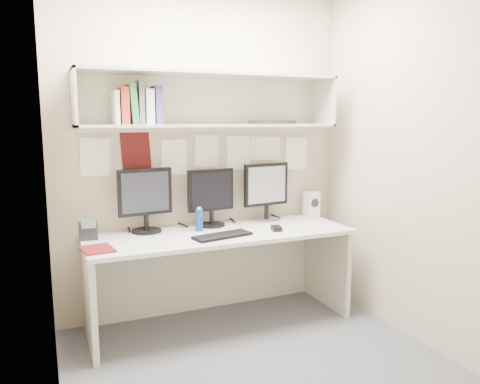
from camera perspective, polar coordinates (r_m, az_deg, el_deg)
name	(u,v)px	position (r m, az deg, el deg)	size (l,w,h in m)	color
floor	(255,361)	(3.28, 1.88, -19.91)	(2.40, 2.00, 0.01)	#4B4B50
wall_back	(204,154)	(3.81, -4.41, 4.67)	(2.40, 0.02, 2.60)	tan
wall_front	(357,186)	(2.03, 14.08, 0.74)	(2.40, 0.02, 2.60)	tan
wall_left	(46,174)	(2.61, -22.56, 2.09)	(0.02, 2.00, 2.60)	tan
wall_right	(408,158)	(3.56, 19.80, 3.88)	(0.02, 2.00, 2.60)	tan
desk	(220,278)	(3.68, -2.45, -10.37)	(2.00, 0.70, 0.73)	beige
overhead_hutch	(209,100)	(3.67, -3.77, 11.07)	(2.00, 0.38, 0.40)	beige
pinned_papers	(204,160)	(3.81, -4.37, 3.91)	(1.92, 0.01, 0.48)	white
monitor_left	(145,198)	(3.59, -11.46, -0.70)	(0.42, 0.23, 0.48)	black
monitor_center	(211,195)	(3.73, -3.56, -0.38)	(0.39, 0.22, 0.46)	black
monitor_right	(266,190)	(3.92, 3.22, 0.27)	(0.42, 0.23, 0.48)	#A5A5AA
keyboard	(222,236)	(3.41, -2.16, -5.34)	(0.44, 0.15, 0.02)	black
mouse	(276,228)	(3.62, 4.45, -4.44)	(0.07, 0.11, 0.03)	black
speaker	(311,204)	(4.15, 8.70, -1.49)	(0.12, 0.12, 0.22)	silver
blue_bottle	(199,220)	(3.60, -4.99, -3.37)	(0.06, 0.06, 0.18)	navy
maroon_notebook	(97,249)	(3.22, -16.99, -6.68)	(0.19, 0.23, 0.01)	#5D1015
desk_phone	(88,231)	(3.51, -18.01, -4.51)	(0.14, 0.13, 0.16)	black
book_stack	(138,105)	(3.48, -12.37, 10.27)	(0.33, 0.19, 0.31)	silver
hutch_tray	(272,122)	(3.82, 3.98, 8.51)	(0.41, 0.16, 0.03)	black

